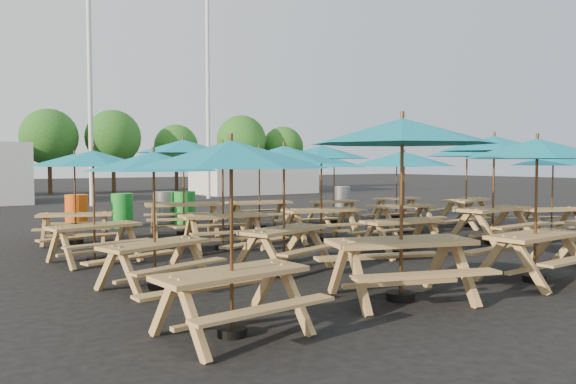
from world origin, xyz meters
TOP-DOWN VIEW (x-y plane):
  - ground at (0.00, 0.00)m, footprint 120.00×120.00m
  - picnic_unit_0 at (-5.44, -5.67)m, footprint 2.34×2.34m
  - picnic_unit_1 at (-5.33, -2.96)m, footprint 2.56×2.56m
  - picnic_unit_2 at (-5.50, -0.20)m, footprint 2.48×2.48m
  - picnic_unit_3 at (-5.23, 2.55)m, footprint 2.68×2.68m
  - picnic_unit_4 at (-2.77, -5.53)m, footprint 3.14×3.14m
  - picnic_unit_5 at (-2.92, -2.81)m, footprint 2.78×2.78m
  - picnic_unit_6 at (-2.76, -0.13)m, footprint 2.58×2.58m
  - picnic_unit_7 at (-2.52, 2.60)m, footprint 3.09×3.09m
  - picnic_unit_8 at (-0.13, -5.82)m, footprint 2.40×2.40m
  - picnic_unit_9 at (-0.01, -2.76)m, footprint 2.33×2.33m
  - picnic_unit_10 at (-0.20, -0.26)m, footprint 2.63×2.63m
  - picnic_unit_11 at (-0.14, 2.77)m, footprint 2.60×2.60m
  - picnic_unit_13 at (2.84, -2.83)m, footprint 2.67×2.67m
  - picnic_unit_14 at (2.74, -0.06)m, footprint 2.47×2.47m
  - picnic_unit_15 at (2.63, 2.86)m, footprint 2.10×2.10m
  - picnic_unit_17 at (5.29, -2.78)m, footprint 2.61×2.61m
  - picnic_unit_18 at (5.23, -0.13)m, footprint 2.99×2.99m
  - picnic_unit_19 at (5.35, 2.89)m, footprint 2.34×2.34m
  - waste_bin_0 at (-4.59, 5.34)m, footprint 0.62×0.62m
  - waste_bin_1 at (-3.34, 5.21)m, footprint 0.62×0.62m
  - waste_bin_2 at (-1.90, 5.55)m, footprint 0.62×0.62m
  - waste_bin_3 at (-1.43, 5.18)m, footprint 0.62×0.62m
  - waste_bin_4 at (-1.30, 5.36)m, footprint 0.62×0.62m
  - waste_bin_5 at (5.11, 5.55)m, footprint 0.62×0.62m
  - mast_0 at (-2.00, 14.00)m, footprint 0.20×0.20m
  - mast_1 at (4.50, 16.00)m, footprint 0.20×0.20m
  - event_tent_1 at (9.00, 19.00)m, footprint 7.00×4.00m
  - tree_3 at (-1.75, 24.72)m, footprint 3.36×3.36m
  - tree_4 at (1.90, 24.26)m, footprint 3.41×3.41m
  - tree_5 at (6.22, 24.67)m, footprint 2.94×2.94m
  - tree_6 at (10.23, 22.90)m, footprint 3.38×3.38m
  - tree_7 at (13.63, 22.92)m, footprint 2.95×2.95m

SIDE VIEW (x-z plane):
  - ground at x=0.00m, z-range 0.00..0.00m
  - waste_bin_0 at x=-4.59m, z-range 0.00..0.99m
  - waste_bin_1 at x=-3.34m, z-range 0.00..0.99m
  - waste_bin_2 at x=-1.90m, z-range 0.00..0.99m
  - waste_bin_3 at x=-1.43m, z-range 0.00..0.99m
  - waste_bin_4 at x=-1.30m, z-range 0.00..0.99m
  - waste_bin_5 at x=5.11m, z-range 0.00..0.99m
  - event_tent_1 at x=9.00m, z-range 0.00..2.60m
  - picnic_unit_15 at x=2.63m, z-range 0.77..2.82m
  - picnic_unit_19 at x=5.35m, z-range 0.77..2.83m
  - picnic_unit_1 at x=-5.33m, z-range 0.78..2.84m
  - picnic_unit_3 at x=-5.23m, z-range 0.79..2.90m
  - picnic_unit_17 at x=5.29m, z-range 0.80..2.93m
  - picnic_unit_9 at x=-0.01m, z-range 0.80..2.93m
  - picnic_unit_2 at x=-5.50m, z-range 0.80..2.94m
  - picnic_unit_0 at x=-5.44m, z-range 0.80..2.95m
  - picnic_unit_14 at x=2.74m, z-range 0.82..3.01m
  - picnic_unit_5 at x=-2.92m, z-range 0.82..3.02m
  - picnic_unit_8 at x=-0.13m, z-range 0.86..3.14m
  - picnic_unit_6 at x=-2.76m, z-range 0.86..3.17m
  - picnic_unit_10 at x=-0.20m, z-range 0.87..3.19m
  - picnic_unit_11 at x=-0.14m, z-range 0.87..3.20m
  - picnic_unit_18 at x=5.23m, z-range 0.91..3.34m
  - picnic_unit_7 at x=-2.52m, z-range 0.94..3.44m
  - picnic_unit_4 at x=-2.77m, z-range 0.94..3.45m
  - picnic_unit_13 at x=2.84m, z-range 0.95..3.47m
  - tree_5 at x=6.22m, z-range 0.75..5.20m
  - tree_7 at x=13.63m, z-range 0.75..5.23m
  - tree_3 at x=-1.75m, z-range 0.86..5.95m
  - tree_6 at x=10.23m, z-range 0.86..5.99m
  - tree_4 at x=1.90m, z-range 0.87..6.04m
  - mast_0 at x=-2.00m, z-range 0.00..12.00m
  - mast_1 at x=4.50m, z-range 0.00..12.00m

